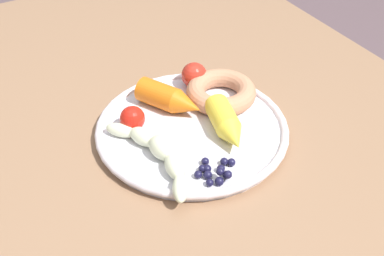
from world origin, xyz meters
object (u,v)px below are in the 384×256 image
(carrot_orange, at_px, (170,99))
(blueberry_pile, at_px, (216,171))
(tomato_near, at_px, (132,118))
(dining_table, at_px, (183,196))
(banana, at_px, (157,152))
(plate, at_px, (192,130))
(tomato_mid, at_px, (194,75))
(donut, at_px, (221,92))
(carrot_yellow, at_px, (227,125))

(carrot_orange, distance_m, blueberry_pile, 0.16)
(tomato_near, bearing_deg, dining_table, -151.31)
(banana, bearing_deg, dining_table, -87.38)
(banana, xyz_separation_m, tomato_near, (0.08, 0.00, 0.01))
(plate, distance_m, tomato_mid, 0.11)
(tomato_near, relative_size, tomato_mid, 0.89)
(dining_table, bearing_deg, blueberry_pile, -169.66)
(banana, relative_size, tomato_near, 5.21)
(banana, height_order, carrot_orange, carrot_orange)
(banana, relative_size, tomato_mid, 4.63)
(banana, distance_m, blueberry_pile, 0.08)
(plate, bearing_deg, banana, 114.80)
(blueberry_pile, bearing_deg, tomato_near, 20.46)
(dining_table, bearing_deg, banana, 92.62)
(carrot_orange, relative_size, donut, 1.03)
(plate, height_order, banana, banana)
(plate, height_order, donut, donut)
(plate, distance_m, carrot_orange, 0.06)
(carrot_yellow, distance_m, tomato_near, 0.14)
(blueberry_pile, height_order, tomato_near, tomato_near)
(tomato_near, xyz_separation_m, tomato_mid, (0.05, -0.13, 0.00))
(banana, distance_m, donut, 0.17)
(tomato_near, bearing_deg, tomato_mid, -69.14)
(plate, xyz_separation_m, tomato_mid, (0.09, -0.06, 0.02))
(donut, bearing_deg, carrot_orange, 78.04)
(carrot_yellow, bearing_deg, tomato_near, 53.97)
(blueberry_pile, bearing_deg, carrot_yellow, -42.37)
(blueberry_pile, distance_m, tomato_near, 0.15)
(banana, xyz_separation_m, carrot_orange, (0.09, -0.07, 0.01))
(carrot_orange, xyz_separation_m, tomato_near, (-0.01, 0.07, -0.00))
(plate, height_order, carrot_orange, carrot_orange)
(dining_table, height_order, banana, banana)
(dining_table, xyz_separation_m, tomato_mid, (0.12, -0.09, 0.12))
(banana, relative_size, carrot_yellow, 1.77)
(donut, relative_size, blueberry_pile, 1.77)
(dining_table, xyz_separation_m, carrot_yellow, (-0.01, -0.07, 0.12))
(dining_table, bearing_deg, carrot_orange, -17.84)
(dining_table, relative_size, tomato_near, 33.29)
(tomato_mid, bearing_deg, dining_table, 143.82)
(plate, xyz_separation_m, donut, (0.04, -0.07, 0.02))
(banana, distance_m, tomato_mid, 0.18)
(tomato_near, bearing_deg, carrot_orange, -78.87)
(carrot_yellow, relative_size, tomato_near, 2.94)
(tomato_mid, bearing_deg, banana, 133.97)
(carrot_orange, distance_m, tomato_near, 0.07)
(dining_table, distance_m, carrot_orange, 0.15)
(banana, bearing_deg, tomato_mid, -46.03)
(carrot_yellow, distance_m, blueberry_pile, 0.09)
(carrot_orange, height_order, donut, carrot_orange)
(dining_table, bearing_deg, carrot_yellow, -94.60)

